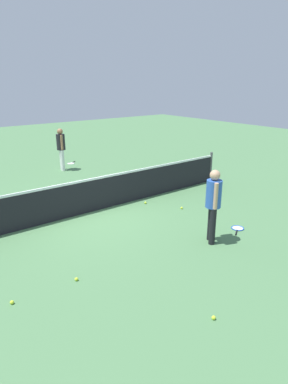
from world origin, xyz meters
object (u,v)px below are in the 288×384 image
(tennis_ball_baseline, at_px, (214,318))
(tennis_racket_far_player, at_px, (71,163))
(tennis_ball_near_player, at_px, (12,302))
(tennis_ball_stray_left, at_px, (145,203))
(tennis_racket_near_player, at_px, (237,229))
(player_near_side, at_px, (213,200))
(tennis_ball_by_net, at_px, (182,208))
(tennis_ball_midcourt, at_px, (76,279))
(player_far_side, at_px, (61,146))

(tennis_ball_baseline, bearing_deg, tennis_racket_far_player, 74.99)
(tennis_racket_far_player, bearing_deg, tennis_ball_near_player, -121.87)
(tennis_ball_baseline, xyz_separation_m, tennis_ball_stray_left, (2.34, 4.69, 0.00))
(tennis_racket_near_player, xyz_separation_m, tennis_ball_near_player, (-5.39, 0.44, 0.02))
(player_near_side, height_order, tennis_ball_by_net, player_near_side)
(tennis_racket_near_player, bearing_deg, tennis_ball_by_net, 94.61)
(player_near_side, bearing_deg, tennis_ball_midcourt, 171.90)
(tennis_ball_near_player, relative_size, tennis_ball_midcourt, 1.00)
(tennis_ball_stray_left, bearing_deg, player_near_side, -96.97)
(tennis_ball_baseline, bearing_deg, player_near_side, 42.52)
(tennis_ball_by_net, bearing_deg, tennis_ball_baseline, -127.89)
(player_far_side, xyz_separation_m, tennis_ball_baseline, (-2.10, -9.89, -0.98))
(player_near_side, bearing_deg, tennis_racket_far_player, 84.30)
(player_near_side, height_order, tennis_ball_baseline, player_near_side)
(tennis_ball_near_player, bearing_deg, tennis_ball_by_net, 15.00)
(player_far_side, xyz_separation_m, tennis_ball_midcourt, (-3.28, -7.62, -0.98))
(player_near_side, relative_size, tennis_ball_near_player, 25.76)
(tennis_racket_far_player, relative_size, tennis_ball_near_player, 8.52)
(tennis_ball_midcourt, bearing_deg, tennis_racket_far_player, 64.30)
(tennis_racket_near_player, relative_size, tennis_racket_far_player, 1.04)
(player_near_side, xyz_separation_m, tennis_ball_by_net, (0.91, 1.89, -0.98))
(player_near_side, bearing_deg, tennis_ball_near_player, 173.56)
(tennis_racket_far_player, distance_m, tennis_ball_midcourt, 9.36)
(tennis_ball_stray_left, bearing_deg, tennis_racket_near_player, -76.03)
(tennis_racket_far_player, bearing_deg, tennis_ball_baseline, -105.01)
(tennis_ball_baseline, height_order, tennis_ball_stray_left, same)
(tennis_racket_far_player, bearing_deg, tennis_ball_midcourt, -115.70)
(tennis_racket_near_player, relative_size, tennis_ball_by_net, 8.90)
(player_far_side, bearing_deg, tennis_racket_far_player, 46.61)
(tennis_ball_by_net, bearing_deg, player_near_side, -115.56)
(tennis_racket_near_player, relative_size, tennis_ball_midcourt, 8.90)
(player_near_side, bearing_deg, tennis_ball_by_net, 64.44)
(tennis_ball_near_player, xyz_separation_m, tennis_ball_midcourt, (1.16, -0.04, 0.00))
(tennis_ball_near_player, height_order, tennis_ball_baseline, same)
(tennis_ball_by_net, distance_m, tennis_ball_baseline, 4.71)
(tennis_ball_by_net, bearing_deg, tennis_ball_near_player, -165.00)
(tennis_racket_near_player, distance_m, tennis_ball_by_net, 1.85)
(tennis_racket_near_player, xyz_separation_m, tennis_ball_stray_left, (-0.70, 2.83, 0.02))
(tennis_ball_near_player, bearing_deg, player_near_side, -6.44)
(tennis_racket_near_player, height_order, tennis_ball_stray_left, tennis_ball_stray_left)
(tennis_racket_far_player, height_order, tennis_ball_near_player, tennis_ball_near_player)
(tennis_racket_far_player, relative_size, tennis_ball_by_net, 8.52)
(player_far_side, bearing_deg, player_near_side, -90.79)
(player_near_side, distance_m, tennis_ball_near_player, 4.47)
(tennis_racket_near_player, height_order, tennis_ball_midcourt, tennis_ball_midcourt)
(player_far_side, height_order, tennis_ball_stray_left, player_far_side)
(tennis_ball_near_player, distance_m, tennis_ball_stray_left, 5.26)
(tennis_racket_far_player, distance_m, tennis_ball_by_net, 7.00)
(tennis_ball_by_net, relative_size, tennis_ball_stray_left, 1.00)
(player_near_side, xyz_separation_m, tennis_ball_baseline, (-1.98, -1.82, -0.98))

